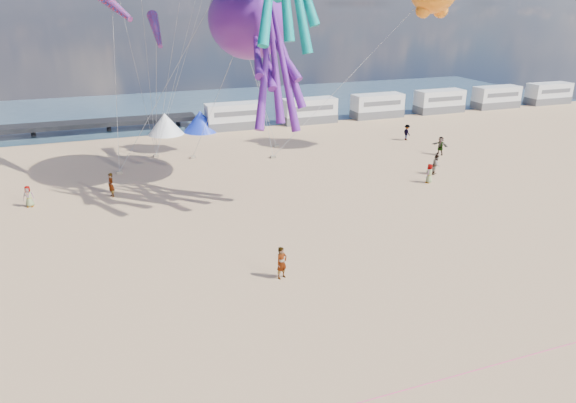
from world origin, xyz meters
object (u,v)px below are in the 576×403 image
(beachgoer_0, at_px, (429,173))
(beachgoer_6, at_px, (29,196))
(kite_octopus_purple, at_px, (248,19))
(tent_white, at_px, (165,124))
(sandbag_b, at_px, (193,157))
(sandbag_e, at_px, (156,156))
(sandbag_a, at_px, (119,172))
(kite_panda, at_px, (248,27))
(sandbag_d, at_px, (276,146))
(motorhome_4, at_px, (496,97))
(beachgoer_1, at_px, (436,165))
(sandbag_c, at_px, (273,157))
(motorhome_5, at_px, (549,93))
(beachgoer_5, at_px, (111,185))
(motorhome_0, at_px, (234,116))
(tent_blue, at_px, (201,121))
(windsock_right, at_px, (156,30))
(windsock_mid, at_px, (232,2))
(windsock_left, at_px, (112,4))
(standing_person, at_px, (282,263))
(beachgoer_2, at_px, (407,132))
(motorhome_1, at_px, (309,111))
(motorhome_3, at_px, (439,101))
(motorhome_2, at_px, (377,106))
(beachgoer_4, at_px, (440,146))

(beachgoer_0, xyz_separation_m, beachgoer_6, (-30.41, 5.41, -0.01))
(kite_octopus_purple, bearing_deg, tent_white, 95.84)
(beachgoer_0, xyz_separation_m, sandbag_b, (-17.01, 13.81, -0.69))
(sandbag_e, bearing_deg, sandbag_a, -130.42)
(kite_panda, bearing_deg, sandbag_d, 33.53)
(motorhome_4, distance_m, beachgoer_1, 34.58)
(sandbag_c, bearing_deg, motorhome_5, 15.71)
(beachgoer_5, bearing_deg, motorhome_5, 87.59)
(motorhome_0, height_order, sandbag_c, motorhome_0)
(tent_blue, relative_size, sandbag_a, 8.00)
(windsock_right, bearing_deg, motorhome_4, 17.80)
(beachgoer_1, distance_m, windsock_mid, 21.87)
(beachgoer_5, bearing_deg, windsock_left, 140.11)
(windsock_mid, xyz_separation_m, windsock_right, (-6.19, -0.13, -2.10))
(standing_person, bearing_deg, beachgoer_2, 25.42)
(motorhome_1, relative_size, tent_white, 1.65)
(motorhome_3, relative_size, sandbag_d, 13.20)
(beachgoer_6, relative_size, sandbag_e, 3.17)
(windsock_right, bearing_deg, tent_blue, 69.42)
(beachgoer_5, relative_size, kite_octopus_purple, 0.15)
(beachgoer_2, xyz_separation_m, windsock_left, (-28.91, -2.56, 12.93))
(motorhome_2, xyz_separation_m, beachgoer_4, (-2.92, -17.71, -0.60))
(sandbag_a, xyz_separation_m, kite_panda, (12.37, 1.32, 11.79))
(sandbag_d, xyz_separation_m, windsock_left, (-14.71, -4.62, 13.67))
(sandbag_e, distance_m, kite_panda, 14.97)
(sandbag_d, bearing_deg, motorhome_1, 51.67)
(motorhome_3, xyz_separation_m, motorhome_5, (19.00, 0.00, 0.00))
(motorhome_5, distance_m, beachgoer_1, 42.19)
(sandbag_a, bearing_deg, motorhome_1, 29.59)
(beachgoer_0, distance_m, windsock_mid, 21.36)
(standing_person, relative_size, sandbag_d, 3.63)
(motorhome_4, bearing_deg, motorhome_3, 180.00)
(sandbag_b, distance_m, kite_panda, 13.06)
(beachgoer_2, relative_size, kite_octopus_purple, 0.14)
(beachgoer_2, relative_size, windsock_right, 0.37)
(motorhome_2, bearing_deg, standing_person, -125.90)
(beachgoer_2, bearing_deg, beachgoer_6, 102.21)
(standing_person, bearing_deg, motorhome_2, 33.33)
(motorhome_2, bearing_deg, sandbag_d, -150.72)
(beachgoer_4, bearing_deg, beachgoer_1, -66.03)
(sandbag_a, height_order, windsock_mid, windsock_mid)
(windsock_mid, bearing_deg, motorhome_2, 42.66)
(motorhome_5, relative_size, windsock_mid, 0.98)
(tent_white, bearing_deg, beachgoer_4, -36.34)
(sandbag_a, distance_m, kite_panda, 17.14)
(kite_octopus_purple, bearing_deg, motorhome_0, 71.46)
(beachgoer_2, distance_m, windsock_right, 28.30)
(beachgoer_1, xyz_separation_m, beachgoer_5, (-26.58, 3.80, 0.07))
(motorhome_1, relative_size, beachgoer_1, 3.82)
(kite_octopus_purple, height_order, windsock_left, kite_octopus_purple)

